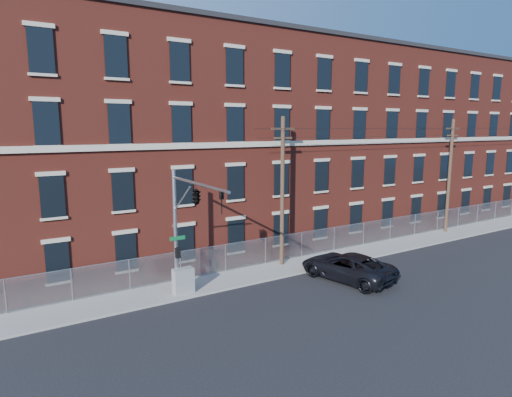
{
  "coord_description": "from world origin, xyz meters",
  "views": [
    {
      "loc": [
        -14.21,
        -17.64,
        9.4
      ],
      "look_at": [
        -1.04,
        4.0,
        5.18
      ],
      "focal_mm": 30.0,
      "sensor_mm": 36.0,
      "label": 1
    }
  ],
  "objects_px": {
    "utility_cabinet": "(183,281)",
    "pickup_truck": "(347,266)",
    "utility_pole_near": "(282,189)",
    "traffic_signal_mast": "(191,208)"
  },
  "relations": [
    {
      "from": "utility_cabinet",
      "to": "traffic_signal_mast",
      "type": "bearing_deg",
      "value": -98.94
    },
    {
      "from": "utility_cabinet",
      "to": "pickup_truck",
      "type": "bearing_deg",
      "value": -18.31
    },
    {
      "from": "utility_pole_near",
      "to": "pickup_truck",
      "type": "distance_m",
      "value": 6.54
    },
    {
      "from": "utility_pole_near",
      "to": "pickup_truck",
      "type": "height_order",
      "value": "utility_pole_near"
    },
    {
      "from": "pickup_truck",
      "to": "utility_cabinet",
      "type": "xyz_separation_m",
      "value": [
        -9.7,
        2.92,
        0.0
      ]
    },
    {
      "from": "utility_pole_near",
      "to": "utility_cabinet",
      "type": "height_order",
      "value": "utility_pole_near"
    },
    {
      "from": "traffic_signal_mast",
      "to": "utility_cabinet",
      "type": "relative_size",
      "value": 4.84
    },
    {
      "from": "utility_pole_near",
      "to": "utility_cabinet",
      "type": "relative_size",
      "value": 6.92
    },
    {
      "from": "traffic_signal_mast",
      "to": "utility_cabinet",
      "type": "distance_m",
      "value": 4.98
    },
    {
      "from": "traffic_signal_mast",
      "to": "utility_pole_near",
      "type": "relative_size",
      "value": 0.7
    }
  ]
}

